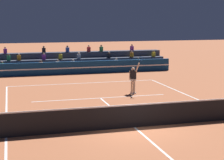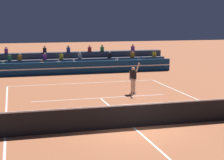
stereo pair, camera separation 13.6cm
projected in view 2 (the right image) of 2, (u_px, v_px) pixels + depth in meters
The scene contains 7 objects.
ground_plane at pixel (134, 127), 16.60m from camera, with size 120.00×120.00×0.00m, color #AD603D.
court_lines at pixel (134, 127), 16.60m from camera, with size 11.10×23.90×0.01m.
tennis_net at pixel (134, 116), 16.51m from camera, with size 12.00×0.10×1.10m.
sponsor_banner_wall at pixel (73, 68), 32.42m from camera, with size 18.00×0.26×1.10m.
bleacher_stand at pixel (69, 63), 34.81m from camera, with size 18.52×2.85×2.28m.
tennis_player at pixel (133, 79), 23.87m from camera, with size 0.67×0.82×2.48m.
tennis_ball at pixel (132, 112), 19.17m from camera, with size 0.07×0.07×0.07m, color #C6DB33.
Camera 2 is at (-5.10, -15.23, 4.79)m, focal length 60.00 mm.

